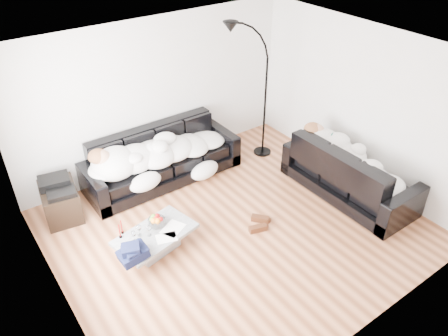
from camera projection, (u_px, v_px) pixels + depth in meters
ground at (236, 227)px, 6.50m from camera, size 5.00×5.00×0.00m
wall_back at (156, 96)px, 7.29m from camera, size 5.00×0.02×2.60m
wall_left at (47, 227)px, 4.56m from camera, size 0.02×4.50×2.60m
wall_right at (361, 105)px, 6.99m from camera, size 0.02×4.50×2.60m
ceiling at (239, 58)px, 5.05m from camera, size 5.00×5.00×0.00m
sofa_back at (162, 157)px, 7.32m from camera, size 2.65×0.92×0.87m
sofa_right at (350, 171)px, 6.95m from camera, size 0.94×2.19×0.89m
sleeper_back at (163, 147)px, 7.17m from camera, size 2.24×0.77×0.45m
sleeper_right at (352, 160)px, 6.84m from camera, size 0.79×1.88×0.46m
teal_cushion at (319, 140)px, 7.23m from camera, size 0.42×0.38×0.20m
coffee_table at (156, 242)px, 6.01m from camera, size 1.19×0.84×0.32m
fruit_bowl at (157, 220)px, 6.04m from camera, size 0.25×0.25×0.15m
wine_glass_a at (139, 230)px, 5.84m from camera, size 0.09×0.09×0.18m
wine_glass_b at (134, 236)px, 5.75m from camera, size 0.09×0.09×0.17m
wine_glass_c at (149, 231)px, 5.85m from camera, size 0.08×0.08×0.16m
candle_left at (120, 231)px, 5.80m from camera, size 0.05×0.05×0.22m
candle_right at (122, 227)px, 5.87m from camera, size 0.05×0.05×0.21m
newspaper_a at (173, 229)px, 5.99m from camera, size 0.40×0.36×0.01m
newspaper_b at (166, 238)px, 5.84m from camera, size 0.32×0.27×0.01m
navy_jacket at (132, 247)px, 5.46m from camera, size 0.40×0.34×0.19m
shoes at (259, 224)px, 6.49m from camera, size 0.54×0.49×0.10m
av_cabinet at (61, 202)px, 6.60m from camera, size 0.62×0.81×0.51m
stereo at (56, 185)px, 6.42m from camera, size 0.50×0.42×0.13m
floor_lamp at (265, 98)px, 7.64m from camera, size 0.88×0.57×2.25m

